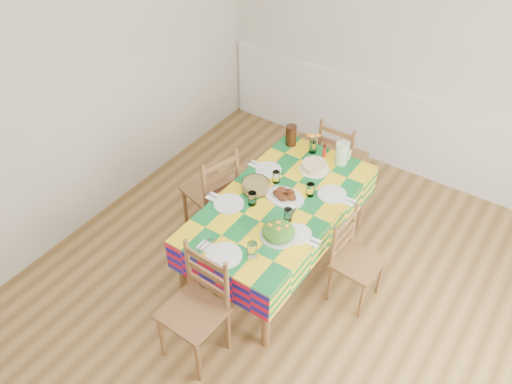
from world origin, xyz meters
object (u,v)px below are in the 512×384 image
chair_near (197,309)px  chair_far (340,158)px  chair_left (213,192)px  chair_right (354,260)px  green_pitcher (342,153)px  meat_platter (285,195)px  dining_table (280,208)px  tea_pitcher (291,135)px

chair_near → chair_far: (-0.00, 2.27, -0.02)m
chair_left → chair_right: chair_left is taller
chair_left → chair_right: size_ratio=1.14×
green_pitcher → chair_near: chair_near is taller
meat_platter → green_pitcher: (0.16, 0.71, 0.08)m
dining_table → green_pitcher: bearing=77.2°
chair_far → chair_left: (-0.72, -1.15, 0.02)m
meat_platter → chair_far: bearing=90.6°
green_pitcher → chair_near: size_ratio=0.21×
dining_table → chair_far: (-0.00, 1.14, -0.18)m
meat_platter → tea_pitcher: (-0.37, 0.70, 0.08)m
meat_platter → green_pitcher: green_pitcher is taller
green_pitcher → chair_right: (0.55, -0.76, -0.39)m
green_pitcher → chair_near: (-0.17, -1.90, -0.33)m
meat_platter → chair_left: bearing=-174.7°
dining_table → chair_left: chair_left is taller
green_pitcher → tea_pitcher: same height
tea_pitcher → chair_right: bearing=-34.8°
green_pitcher → chair_left: (-0.89, -0.77, -0.33)m
dining_table → chair_near: chair_near is taller
tea_pitcher → chair_left: (-0.36, -0.76, -0.33)m
green_pitcher → tea_pitcher: (-0.53, -0.01, -0.00)m
chair_left → green_pitcher: bearing=146.2°
chair_far → chair_left: 1.35m
meat_platter → chair_near: size_ratio=0.36×
chair_far → chair_left: chair_left is taller
meat_platter → tea_pitcher: tea_pitcher is taller
green_pitcher → chair_far: size_ratio=0.23×
green_pitcher → chair_right: size_ratio=0.24×
dining_table → tea_pitcher: tea_pitcher is taller
meat_platter → chair_far: (-0.01, 1.08, -0.28)m
tea_pitcher → chair_left: size_ratio=0.21×
chair_right → chair_near: bearing=150.9°
green_pitcher → tea_pitcher: 0.53m
meat_platter → green_pitcher: size_ratio=1.70×
chair_left → meat_platter: bearing=110.5°
chair_left → dining_table: bearing=106.2°
chair_far → chair_right: 1.35m
meat_platter → chair_right: size_ratio=0.42×
tea_pitcher → chair_far: bearing=47.3°
green_pitcher → chair_far: 0.55m
chair_near → green_pitcher: bearing=87.3°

